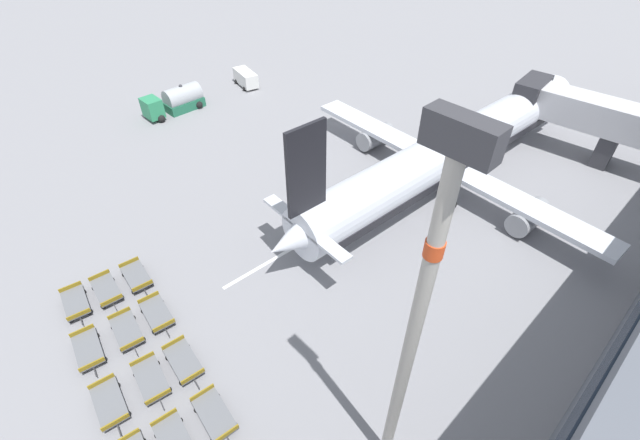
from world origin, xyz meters
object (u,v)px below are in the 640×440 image
Objects in this scene: fuel_tanker_primary at (177,101)px; baggage_dolly_row_mid_a_col_c at (151,380)px; airplane at (450,152)px; baggage_dolly_row_mid_a_col_a at (106,290)px; baggage_dolly_row_mid_b_col_a at (136,276)px; baggage_dolly_row_near_col_b at (88,350)px; baggage_dolly_row_mid_b_col_c at (184,361)px; baggage_dolly_row_near_col_a at (76,303)px; service_van at (246,78)px; baggage_dolly_row_mid_b_col_d at (215,415)px; apron_light_mast at (415,326)px; baggage_dolly_row_mid_a_col_b at (127,331)px; baggage_dolly_row_mid_b_col_b at (157,314)px; baggage_dolly_row_near_col_c at (109,403)px.

fuel_tanker_primary reaches higher than baggage_dolly_row_mid_a_col_c.
baggage_dolly_row_mid_a_col_a is at bearing -106.42° from airplane.
baggage_dolly_row_mid_b_col_a is (-8.49, -27.51, -2.77)m from airplane.
baggage_dolly_row_near_col_b and baggage_dolly_row_mid_b_col_c have the same top height.
baggage_dolly_row_near_col_a is at bearing -161.33° from baggage_dolly_row_mid_b_col_c.
service_van is at bearing 138.51° from baggage_dolly_row_mid_b_col_c.
apron_light_mast is (7.76, 5.52, 10.96)m from baggage_dolly_row_mid_b_col_d.
baggage_dolly_row_mid_b_col_c is (0.16, -28.59, -2.77)m from airplane.
baggage_dolly_row_mid_a_col_c is at bearing -97.55° from baggage_dolly_row_mid_b_col_c.
baggage_dolly_row_mid_a_col_b and baggage_dolly_row_mid_b_col_c have the same top height.
baggage_dolly_row_near_col_a is 13.68m from baggage_dolly_row_mid_b_col_d.
fuel_tanker_primary is 28.03m from baggage_dolly_row_mid_b_col_a.
airplane is 10.93× the size of baggage_dolly_row_near_col_a.
airplane is 10.97× the size of baggage_dolly_row_mid_b_col_d.
airplane reaches higher than baggage_dolly_row_mid_b_col_c.
service_van reaches higher than baggage_dolly_row_near_col_a.
baggage_dolly_row_mid_a_col_c is 2.05m from baggage_dolly_row_mid_b_col_c.
airplane is at bearing 74.01° from baggage_dolly_row_near_col_a.
baggage_dolly_row_near_col_b is at bearing -95.59° from baggage_dolly_row_mid_b_col_b.
baggage_dolly_row_mid_a_col_b is (26.77, -19.05, -0.84)m from fuel_tanker_primary.
service_van is 1.22× the size of baggage_dolly_row_mid_b_col_a.
baggage_dolly_row_mid_b_col_c is (31.36, -17.50, -0.84)m from fuel_tanker_primary.
baggage_dolly_row_near_col_b and baggage_dolly_row_mid_b_col_a have the same top height.
baggage_dolly_row_near_col_b is 4.91m from baggage_dolly_row_mid_a_col_a.
airplane is at bearing 73.58° from baggage_dolly_row_mid_a_col_a.
airplane is 33.16m from fuel_tanker_primary.
apron_light_mast is at bearing 15.35° from baggage_dolly_row_mid_b_col_b.
baggage_dolly_row_mid_a_col_a and baggage_dolly_row_mid_b_col_c have the same top height.
airplane is 2.11× the size of apron_light_mast.
baggage_dolly_row_mid_a_col_c and baggage_dolly_row_mid_b_col_c have the same top height.
baggage_dolly_row_near_col_c and baggage_dolly_row_mid_b_col_c have the same top height.
baggage_dolly_row_mid_b_col_c is (8.91, 1.08, 0.00)m from baggage_dolly_row_mid_a_col_a.
baggage_dolly_row_near_col_c is at bearing -35.65° from baggage_dolly_row_mid_a_col_b.
apron_light_mast is (16.85, 9.00, 10.96)m from baggage_dolly_row_near_col_b.
fuel_tanker_primary is at bearing 163.96° from apron_light_mast.
baggage_dolly_row_near_col_b is 4.38m from baggage_dolly_row_near_col_c.
baggage_dolly_row_mid_a_col_c and baggage_dolly_row_mid_b_col_d have the same top height.
baggage_dolly_row_near_col_b is 5.03m from baggage_dolly_row_mid_a_col_c.
baggage_dolly_row_mid_a_col_b is 4.85m from baggage_dolly_row_mid_b_col_a.
baggage_dolly_row_mid_b_col_b is (26.88, -16.95, -0.84)m from fuel_tanker_primary.
baggage_dolly_row_mid_b_col_c is at bearing 6.93° from baggage_dolly_row_mid_a_col_a.
fuel_tanker_primary is 1.94× the size of baggage_dolly_row_mid_b_col_c.
baggage_dolly_row_mid_a_col_a is at bearing 80.44° from baggage_dolly_row_near_col_a.
baggage_dolly_row_near_col_b is (4.33, -0.82, 0.00)m from baggage_dolly_row_near_col_a.
baggage_dolly_row_mid_b_col_d is at bearing 40.09° from baggage_dolly_row_near_col_c.
apron_light_mast is (11.93, 5.05, 10.96)m from baggage_dolly_row_mid_b_col_c.
baggage_dolly_row_near_col_a is at bearing 169.23° from baggage_dolly_row_near_col_b.
baggage_dolly_row_mid_a_col_b is (27.09, -29.57, -0.62)m from service_van.
baggage_dolly_row_mid_a_col_a is at bearing -39.61° from fuel_tanker_primary.
airplane reaches higher than baggage_dolly_row_near_col_b.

